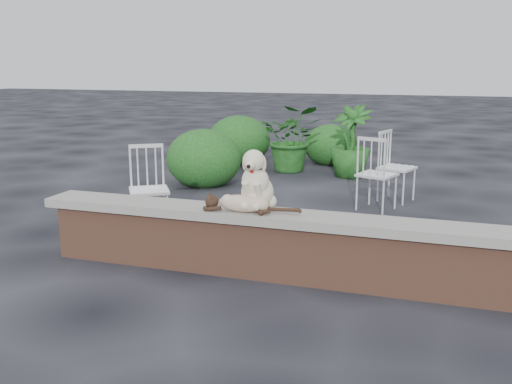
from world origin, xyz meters
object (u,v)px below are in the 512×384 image
(cat, at_px, (243,202))
(potted_plant_b, at_px, (351,141))
(chair_c, at_px, (377,173))
(potted_plant_a, at_px, (292,138))
(chair_a, at_px, (149,189))
(dog, at_px, (257,178))
(chair_e, at_px, (397,167))

(cat, height_order, potted_plant_b, potted_plant_b)
(chair_c, bearing_deg, cat, 92.12)
(potted_plant_a, bearing_deg, cat, -80.10)
(cat, height_order, chair_a, chair_a)
(cat, relative_size, potted_plant_b, 0.85)
(cat, xyz_separation_m, chair_a, (-1.46, 1.00, -0.19))
(chair_c, bearing_deg, dog, 92.82)
(chair_a, relative_size, chair_e, 1.00)
(chair_c, distance_m, potted_plant_b, 2.14)
(potted_plant_b, bearing_deg, potted_plant_a, 169.90)
(cat, xyz_separation_m, chair_e, (1.03, 3.27, -0.19))
(dog, xyz_separation_m, potted_plant_b, (0.09, 4.59, -0.27))
(dog, bearing_deg, chair_c, 71.89)
(dog, bearing_deg, potted_plant_a, 99.37)
(chair_a, xyz_separation_m, potted_plant_a, (0.60, 3.92, 0.10))
(dog, height_order, chair_a, dog)
(dog, distance_m, potted_plant_b, 4.60)
(chair_a, relative_size, potted_plant_a, 0.82)
(chair_c, distance_m, potted_plant_a, 2.79)
(cat, relative_size, chair_e, 1.06)
(cat, height_order, chair_e, chair_e)
(cat, xyz_separation_m, chair_c, (0.83, 2.70, -0.19))
(cat, distance_m, chair_a, 1.78)
(dog, distance_m, cat, 0.25)
(chair_c, bearing_deg, chair_e, -90.26)
(cat, bearing_deg, potted_plant_a, 98.13)
(dog, distance_m, chair_c, 2.69)
(chair_a, height_order, potted_plant_a, potted_plant_a)
(dog, distance_m, potted_plant_a, 4.87)
(dog, relative_size, chair_a, 0.58)
(dog, xyz_separation_m, chair_e, (0.95, 3.12, -0.38))
(dog, distance_m, chair_a, 1.80)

